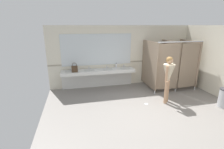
% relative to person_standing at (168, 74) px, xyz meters
% --- Properties ---
extents(ground_plane, '(6.65, 6.27, 0.10)m').
position_rel_person_standing_xyz_m(ground_plane, '(-0.86, -0.64, -1.09)').
color(ground_plane, gray).
extents(wall_back, '(6.65, 0.12, 2.65)m').
position_rel_person_standing_xyz_m(wall_back, '(-0.86, 2.25, 0.28)').
color(wall_back, beige).
rests_on(wall_back, ground_plane).
extents(wall_back_tile_band, '(6.65, 0.01, 0.06)m').
position_rel_person_standing_xyz_m(wall_back_tile_band, '(-0.86, 2.19, 0.01)').
color(wall_back_tile_band, '#9E937F').
rests_on(wall_back_tile_band, wall_back).
extents(vanity_counter, '(3.10, 0.56, 0.95)m').
position_rel_person_standing_xyz_m(vanity_counter, '(-2.12, 1.98, -0.43)').
color(vanity_counter, silver).
rests_on(vanity_counter, ground_plane).
extents(mirror_panel, '(3.00, 0.02, 1.32)m').
position_rel_person_standing_xyz_m(mirror_panel, '(-2.12, 2.18, 0.60)').
color(mirror_panel, silver).
rests_on(mirror_panel, wall_back).
extents(bathroom_stalls, '(1.93, 1.43, 2.06)m').
position_rel_person_standing_xyz_m(bathroom_stalls, '(0.92, 1.27, 0.03)').
color(bathroom_stalls, '#84705B').
rests_on(bathroom_stalls, ground_plane).
extents(person_standing, '(0.57, 0.57, 1.65)m').
position_rel_person_standing_xyz_m(person_standing, '(0.00, 0.00, 0.00)').
color(person_standing, tan).
rests_on(person_standing, ground_plane).
extents(handbag, '(0.24, 0.12, 0.39)m').
position_rel_person_standing_xyz_m(handbag, '(-3.10, 1.75, -0.07)').
color(handbag, '#3F2D1E').
rests_on(handbag, vanity_counter).
extents(soap_dispenser, '(0.07, 0.07, 0.22)m').
position_rel_person_standing_xyz_m(soap_dispenser, '(-1.30, 2.06, -0.11)').
color(soap_dispenser, white).
rests_on(soap_dispenser, vanity_counter).
extents(floor_drain_cover, '(0.14, 0.14, 0.01)m').
position_rel_person_standing_xyz_m(floor_drain_cover, '(-0.73, 0.02, -1.04)').
color(floor_drain_cover, '#B7BABF').
rests_on(floor_drain_cover, ground_plane).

